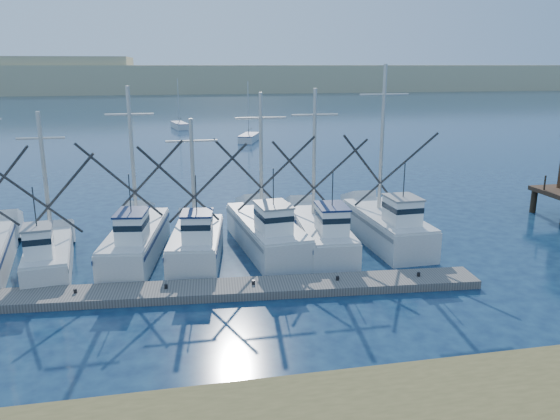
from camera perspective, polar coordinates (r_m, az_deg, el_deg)
name	(u,v)px	position (r m, az deg, el deg)	size (l,w,h in m)	color
ground	(355,334)	(22.24, 7.83, -12.75)	(500.00, 500.00, 0.00)	#0C1C38
floating_dock	(166,292)	(25.77, -11.79, -8.43)	(29.45, 1.96, 0.39)	slate
dune_ridge	(183,78)	(228.67, -10.06, 13.43)	(360.00, 60.00, 10.00)	tan
trawler_fleet	(184,241)	(30.25, -10.02, -3.16)	(28.20, 9.26, 10.33)	silver
sailboat_near	(249,138)	(75.95, -3.27, 7.54)	(3.68, 5.71, 8.10)	silver
sailboat_far	(180,125)	(93.01, -10.45, 8.68)	(2.91, 6.21, 8.10)	silver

